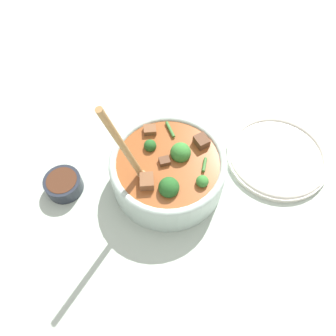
{
  "coord_description": "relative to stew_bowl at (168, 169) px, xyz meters",
  "views": [
    {
      "loc": [
        -0.13,
        -0.34,
        0.64
      ],
      "look_at": [
        0.0,
        0.0,
        0.06
      ],
      "focal_mm": 35.0,
      "sensor_mm": 36.0,
      "label": 1
    }
  ],
  "objects": [
    {
      "name": "condiment_bowl",
      "position": [
        -0.22,
        0.06,
        -0.03
      ],
      "size": [
        0.08,
        0.08,
        0.04
      ],
      "color": "#232833",
      "rests_on": "ground_plane"
    },
    {
      "name": "ground_plane",
      "position": [
        0.0,
        0.0,
        -0.05
      ],
      "size": [
        4.0,
        4.0,
        0.0
      ],
      "primitive_type": "plane",
      "color": "#ADBCAD"
    },
    {
      "name": "stew_bowl",
      "position": [
        0.0,
        0.0,
        0.0
      ],
      "size": [
        0.25,
        0.25,
        0.3
      ],
      "color": "#B2C6BC",
      "rests_on": "ground_plane"
    },
    {
      "name": "empty_plate",
      "position": [
        0.26,
        -0.03,
        -0.04
      ],
      "size": [
        0.24,
        0.24,
        0.02
      ],
      "color": "silver",
      "rests_on": "ground_plane"
    }
  ]
}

